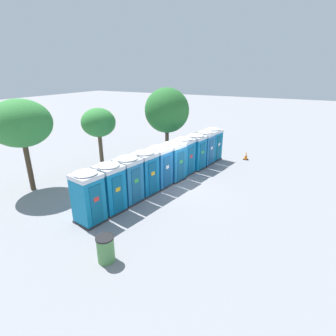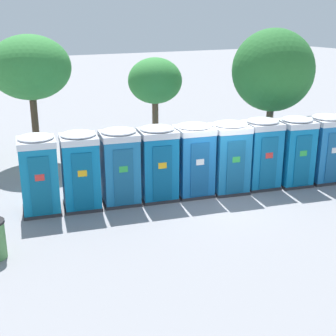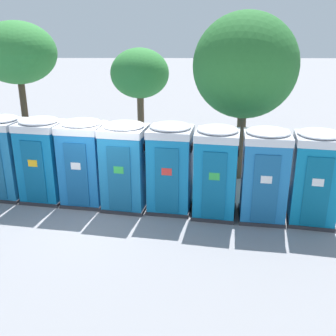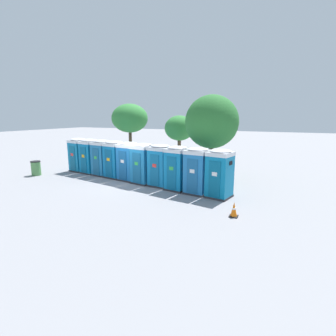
# 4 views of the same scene
# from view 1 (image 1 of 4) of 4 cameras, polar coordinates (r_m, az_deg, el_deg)

# --- Properties ---
(ground_plane) EXTENTS (120.00, 120.00, 0.00)m
(ground_plane) POSITION_cam_1_polar(r_m,az_deg,el_deg) (16.35, 1.11, -3.59)
(ground_plane) COLOR gray
(portapotty_0) EXTENTS (1.34, 1.37, 2.54)m
(portapotty_0) POSITION_cam_1_polar(r_m,az_deg,el_deg) (12.48, -17.00, -6.06)
(portapotty_0) COLOR #2D2D33
(portapotty_0) RESTS_ON ground
(portapotty_1) EXTENTS (1.38, 1.39, 2.54)m
(portapotty_1) POSITION_cam_1_polar(r_m,az_deg,el_deg) (13.17, -12.52, -4.17)
(portapotty_1) COLOR #2D2D33
(portapotty_1) RESTS_ON ground
(portapotty_2) EXTENTS (1.40, 1.38, 2.54)m
(portapotty_2) POSITION_cam_1_polar(r_m,az_deg,el_deg) (13.97, -8.60, -2.44)
(portapotty_2) COLOR #2D2D33
(portapotty_2) RESTS_ON ground
(portapotty_3) EXTENTS (1.41, 1.39, 2.54)m
(portapotty_3) POSITION_cam_1_polar(r_m,az_deg,el_deg) (14.81, -5.03, -0.92)
(portapotty_3) COLOR #2D2D33
(portapotty_3) RESTS_ON ground
(portapotty_4) EXTENTS (1.40, 1.37, 2.54)m
(portapotty_4) POSITION_cam_1_polar(r_m,az_deg,el_deg) (15.71, -1.84, 0.42)
(portapotty_4) COLOR #2D2D33
(portapotty_4) RESTS_ON ground
(portapotty_5) EXTENTS (1.43, 1.40, 2.54)m
(portapotty_5) POSITION_cam_1_polar(r_m,az_deg,el_deg) (16.62, 1.22, 1.56)
(portapotty_5) COLOR #2D2D33
(portapotty_5) RESTS_ON ground
(portapotty_6) EXTENTS (1.40, 1.38, 2.54)m
(portapotty_6) POSITION_cam_1_polar(r_m,az_deg,el_deg) (17.67, 3.44, 2.70)
(portapotty_6) COLOR #2D2D33
(portapotty_6) RESTS_ON ground
(portapotty_7) EXTENTS (1.37, 1.39, 2.54)m
(portapotty_7) POSITION_cam_1_polar(r_m,az_deg,el_deg) (18.64, 5.99, 3.58)
(portapotty_7) COLOR #2D2D33
(portapotty_7) RESTS_ON ground
(portapotty_8) EXTENTS (1.37, 1.36, 2.54)m
(portapotty_8) POSITION_cam_1_polar(r_m,az_deg,el_deg) (19.72, 7.96, 4.43)
(portapotty_8) COLOR #2D2D33
(portapotty_8) RESTS_ON ground
(portapotty_9) EXTENTS (1.41, 1.41, 2.54)m
(portapotty_9) POSITION_cam_1_polar(r_m,az_deg,el_deg) (20.82, 9.66, 5.20)
(portapotty_9) COLOR #2D2D33
(portapotty_9) RESTS_ON ground
(street_tree_0) EXTENTS (3.36, 3.36, 5.51)m
(street_tree_0) POSITION_cam_1_polar(r_m,az_deg,el_deg) (20.29, -0.23, 12.39)
(street_tree_0) COLOR brown
(street_tree_0) RESTS_ON ground
(street_tree_1) EXTENTS (3.31, 3.31, 5.27)m
(street_tree_1) POSITION_cam_1_polar(r_m,az_deg,el_deg) (16.56, -29.42, 8.42)
(street_tree_1) COLOR #4C3826
(street_tree_1) RESTS_ON ground
(street_tree_2) EXTENTS (2.41, 2.41, 4.22)m
(street_tree_2) POSITION_cam_1_polar(r_m,az_deg,el_deg) (19.47, -14.90, 9.46)
(street_tree_2) COLOR brown
(street_tree_2) RESTS_ON ground
(trash_can) EXTENTS (0.67, 0.67, 1.03)m
(trash_can) POSITION_cam_1_polar(r_m,az_deg,el_deg) (10.31, -13.42, -16.77)
(trash_can) COLOR #518C4C
(trash_can) RESTS_ON ground
(traffic_cone) EXTENTS (0.36, 0.36, 0.64)m
(traffic_cone) POSITION_cam_1_polar(r_m,az_deg,el_deg) (21.69, 16.62, 2.56)
(traffic_cone) COLOR black
(traffic_cone) RESTS_ON ground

